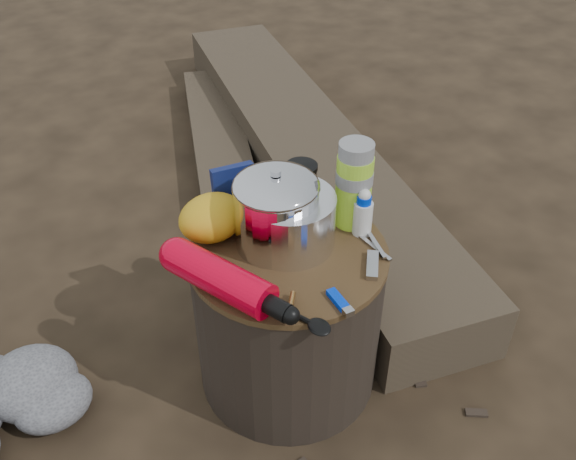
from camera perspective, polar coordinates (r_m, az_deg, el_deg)
ground at (r=1.73m, az=0.00°, el=-12.62°), size 60.00×60.00×0.00m
stump at (r=1.58m, az=0.00°, el=-7.78°), size 0.45×0.45×0.42m
log_main at (r=2.45m, az=1.38°, el=7.31°), size 0.96×2.18×0.18m
log_small at (r=2.62m, az=-6.24°, el=8.17°), size 0.67×1.12×0.09m
foil_windscreen at (r=1.42m, az=0.14°, el=0.86°), size 0.21×0.21×0.13m
camping_pot at (r=1.40m, az=-1.06°, el=1.80°), size 0.19×0.19×0.19m
fuel_bottle at (r=1.32m, az=-6.11°, el=-4.32°), size 0.17×0.33×0.08m
thermos at (r=1.47m, az=5.94°, el=4.08°), size 0.08×0.08×0.21m
travel_mug at (r=1.55m, az=1.20°, el=4.06°), size 0.07×0.07×0.11m
stuff_sack at (r=1.46m, az=-6.86°, el=1.11°), size 0.16×0.13×0.11m
food_pouch at (r=1.52m, az=-4.84°, el=3.47°), size 0.11×0.04×0.13m
lighter at (r=1.31m, az=4.51°, el=-6.25°), size 0.03×0.08×0.01m
multitool at (r=1.40m, az=7.59°, el=-3.15°), size 0.08×0.08×0.01m
pot_grabber at (r=1.46m, az=7.57°, el=-1.31°), size 0.05×0.13×0.01m
spork at (r=1.29m, az=-0.05°, el=-7.21°), size 0.08×0.17×0.01m
squeeze_bottle at (r=1.47m, az=6.75°, el=1.42°), size 0.04×0.04×0.11m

